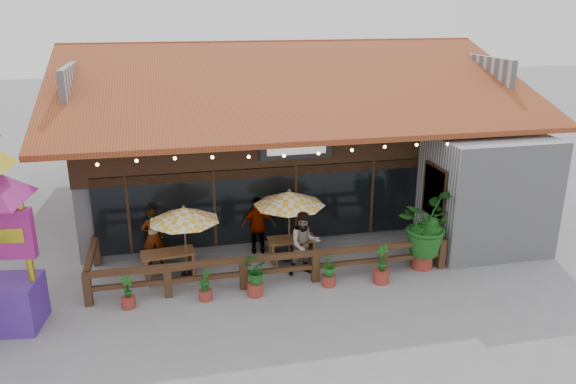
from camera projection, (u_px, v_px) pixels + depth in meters
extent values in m
plane|color=gray|center=(327.00, 271.00, 16.21)|extent=(100.00, 100.00, 0.00)
cube|color=#AAABAF|center=(278.00, 147.00, 22.05)|extent=(14.00, 10.00, 4.00)
cube|color=#351E11|center=(263.00, 151.00, 16.66)|extent=(11.00, 0.16, 1.60)
cube|color=black|center=(264.00, 205.00, 17.18)|extent=(10.00, 0.12, 2.40)
cube|color=#FFCF72|center=(262.00, 203.00, 17.36)|extent=(9.80, 0.05, 2.20)
cube|color=#AAABAF|center=(485.00, 193.00, 17.34)|extent=(3.50, 2.70, 3.60)
cube|color=red|center=(434.00, 192.00, 16.76)|extent=(0.06, 1.20, 1.50)
cube|color=#351E11|center=(434.00, 192.00, 16.76)|extent=(0.04, 1.34, 1.64)
cube|color=#A14324|center=(299.00, 85.00, 17.90)|extent=(15.50, 7.05, 2.37)
cube|color=#A14324|center=(261.00, 64.00, 24.38)|extent=(15.50, 7.05, 2.37)
cube|color=#A14324|center=(277.00, 42.00, 20.78)|extent=(15.50, 0.30, 0.12)
cube|color=#AAABAF|center=(83.00, 83.00, 19.74)|extent=(0.20, 9.00, 1.80)
cube|color=#AAABAF|center=(447.00, 73.00, 22.67)|extent=(0.20, 9.00, 1.80)
cube|color=black|center=(296.00, 150.00, 16.76)|extent=(2.20, 0.10, 0.55)
cube|color=silver|center=(297.00, 150.00, 16.70)|extent=(1.80, 0.02, 0.25)
cube|color=#351E11|center=(129.00, 215.00, 16.30)|extent=(0.08, 0.08, 2.40)
cube|color=#351E11|center=(215.00, 209.00, 16.83)|extent=(0.08, 0.08, 2.40)
cube|color=#351E11|center=(296.00, 203.00, 17.35)|extent=(0.08, 0.08, 2.40)
cube|color=#351E11|center=(372.00, 197.00, 17.87)|extent=(0.08, 0.08, 2.40)
sphere|color=#FFE38C|center=(97.00, 165.00, 13.90)|extent=(0.09, 0.09, 0.09)
sphere|color=#FFE38C|center=(137.00, 161.00, 14.09)|extent=(0.09, 0.09, 0.09)
sphere|color=#FFE38C|center=(175.00, 158.00, 14.29)|extent=(0.09, 0.09, 0.09)
sphere|color=#FFE38C|center=(212.00, 157.00, 14.49)|extent=(0.09, 0.09, 0.09)
sphere|color=#FFE38C|center=(249.00, 157.00, 14.71)|extent=(0.09, 0.09, 0.09)
sphere|color=#FFE38C|center=(284.00, 156.00, 14.91)|extent=(0.09, 0.09, 0.09)
sphere|color=#FFE38C|center=(318.00, 153.00, 15.11)|extent=(0.09, 0.09, 0.09)
sphere|color=#FFE38C|center=(352.00, 150.00, 15.30)|extent=(0.09, 0.09, 0.09)
sphere|color=#FFE38C|center=(385.00, 147.00, 15.48)|extent=(0.09, 0.09, 0.09)
sphere|color=#FFE38C|center=(417.00, 145.00, 15.68)|extent=(0.09, 0.09, 0.09)
sphere|color=#FFE38C|center=(448.00, 144.00, 15.89)|extent=(0.09, 0.09, 0.09)
cube|color=#4A2C1A|center=(88.00, 289.00, 14.24)|extent=(0.20, 0.20, 0.90)
cube|color=#4A2C1A|center=(168.00, 281.00, 14.66)|extent=(0.20, 0.20, 0.90)
cube|color=#4A2C1A|center=(244.00, 274.00, 15.08)|extent=(0.20, 0.20, 0.90)
cube|color=#4A2C1A|center=(315.00, 266.00, 15.50)|extent=(0.20, 0.20, 0.90)
cube|color=#4A2C1A|center=(383.00, 259.00, 15.91)|extent=(0.20, 0.20, 0.90)
cube|color=#4A2C1A|center=(441.00, 254.00, 16.29)|extent=(0.20, 0.20, 0.90)
cube|color=#4A2C1A|center=(276.00, 257.00, 15.14)|extent=(9.80, 0.16, 0.14)
cube|color=#4A2C1A|center=(276.00, 270.00, 15.27)|extent=(9.80, 0.12, 0.12)
cube|color=#4A2C1A|center=(91.00, 255.00, 15.27)|extent=(0.16, 2.50, 0.14)
cube|color=#4A2C1A|center=(97.00, 251.00, 16.46)|extent=(0.20, 0.20, 0.90)
cylinder|color=brown|center=(186.00, 243.00, 15.65)|extent=(0.05, 0.05, 1.99)
cone|color=yellow|center=(184.00, 214.00, 15.38)|extent=(2.59, 2.59, 0.39)
sphere|color=brown|center=(183.00, 207.00, 15.31)|extent=(0.09, 0.09, 0.09)
cylinder|color=black|center=(188.00, 274.00, 15.96)|extent=(0.38, 0.38, 0.05)
cylinder|color=brown|center=(289.00, 228.00, 16.58)|extent=(0.06, 0.06, 2.12)
cone|color=yellow|center=(289.00, 198.00, 16.29)|extent=(2.63, 2.63, 0.41)
sphere|color=brown|center=(289.00, 191.00, 16.22)|extent=(0.09, 0.09, 0.09)
cylinder|color=black|center=(289.00, 259.00, 16.91)|extent=(0.41, 0.41, 0.06)
cube|color=brown|center=(168.00, 253.00, 15.78)|extent=(1.54, 0.83, 0.06)
cube|color=brown|center=(146.00, 267.00, 15.69)|extent=(0.14, 0.65, 0.68)
cube|color=brown|center=(192.00, 261.00, 16.08)|extent=(0.14, 0.65, 0.68)
cube|color=brown|center=(171.00, 269.00, 15.41)|extent=(1.50, 0.40, 0.05)
cube|color=brown|center=(167.00, 255.00, 16.32)|extent=(1.50, 0.40, 0.05)
cube|color=brown|center=(292.00, 239.00, 16.78)|extent=(1.43, 0.68, 0.05)
cube|color=brown|center=(271.00, 251.00, 16.75)|extent=(0.08, 0.62, 0.66)
cube|color=brown|center=(312.00, 247.00, 17.01)|extent=(0.08, 0.62, 0.66)
cube|color=brown|center=(295.00, 254.00, 16.41)|extent=(1.42, 0.26, 0.04)
cube|color=brown|center=(288.00, 241.00, 17.31)|extent=(1.42, 0.26, 0.04)
cube|color=#4C2791|center=(6.00, 304.00, 13.25)|extent=(1.74, 1.40, 1.19)
cylinder|color=gold|center=(27.00, 240.00, 12.90)|extent=(0.16, 0.16, 1.98)
cylinder|color=maroon|center=(422.00, 260.00, 16.38)|extent=(0.62, 0.62, 0.45)
imported|color=#1E611B|center=(425.00, 223.00, 16.02)|extent=(2.09, 2.17, 1.86)
sphere|color=#1E611B|center=(430.00, 236.00, 16.07)|extent=(0.62, 0.62, 0.62)
sphere|color=#1E611B|center=(418.00, 227.00, 16.17)|extent=(0.54, 0.54, 0.54)
imported|color=#351E11|center=(153.00, 236.00, 16.40)|extent=(0.69, 0.49, 1.77)
imported|color=#351E11|center=(305.00, 244.00, 15.75)|extent=(0.92, 0.73, 1.87)
imported|color=#351E11|center=(258.00, 226.00, 17.16)|extent=(1.10, 0.57, 1.79)
cylinder|color=maroon|center=(129.00, 302.00, 14.22)|extent=(0.36, 0.36, 0.29)
imported|color=#1E611B|center=(127.00, 287.00, 14.08)|extent=(0.38, 0.33, 0.60)
cylinder|color=maroon|center=(206.00, 295.00, 14.60)|extent=(0.35, 0.35, 0.28)
imported|color=#1E611B|center=(205.00, 280.00, 14.47)|extent=(0.31, 0.36, 0.57)
cylinder|color=maroon|center=(255.00, 289.00, 14.83)|extent=(0.43, 0.43, 0.34)
imported|color=#1E611B|center=(255.00, 271.00, 14.66)|extent=(0.73, 0.67, 0.70)
cylinder|color=maroon|center=(329.00, 281.00, 15.34)|extent=(0.38, 0.38, 0.30)
imported|color=#1E611B|center=(329.00, 265.00, 15.19)|extent=(0.46, 0.46, 0.62)
cylinder|color=maroon|center=(381.00, 276.00, 15.51)|extent=(0.46, 0.46, 0.37)
imported|color=#1E611B|center=(382.00, 258.00, 15.33)|extent=(0.38, 0.46, 0.76)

